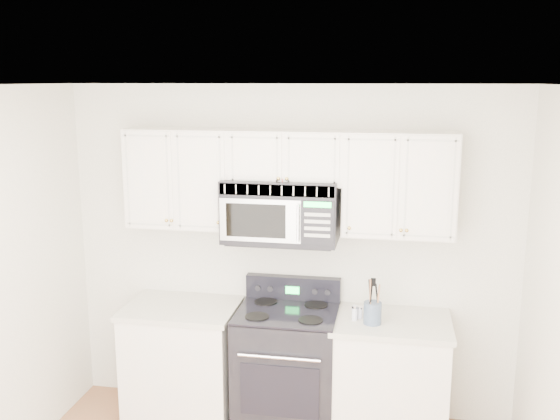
# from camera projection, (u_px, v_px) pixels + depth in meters

# --- Properties ---
(room) EXTENTS (3.51, 3.51, 2.61)m
(room) POSITION_uv_depth(u_px,v_px,m) (235.00, 343.00, 3.21)
(room) COLOR brown
(room) RESTS_ON ground
(base_cabinet_left) EXTENTS (0.86, 0.65, 0.92)m
(base_cabinet_left) POSITION_uv_depth(u_px,v_px,m) (183.00, 365.00, 4.91)
(base_cabinet_left) COLOR silver
(base_cabinet_left) RESTS_ON ground
(base_cabinet_right) EXTENTS (0.86, 0.65, 0.92)m
(base_cabinet_right) POSITION_uv_depth(u_px,v_px,m) (389.00, 382.00, 4.63)
(base_cabinet_right) COLOR silver
(base_cabinet_right) RESTS_ON ground
(range) EXTENTS (0.75, 0.68, 1.12)m
(range) POSITION_uv_depth(u_px,v_px,m) (287.00, 367.00, 4.75)
(range) COLOR black
(range) RESTS_ON ground
(upper_cabinets) EXTENTS (2.44, 0.37, 0.75)m
(upper_cabinets) POSITION_uv_depth(u_px,v_px,m) (287.00, 176.00, 4.60)
(upper_cabinets) COLOR silver
(upper_cabinets) RESTS_ON ground
(microwave) EXTENTS (0.84, 0.47, 0.47)m
(microwave) POSITION_uv_depth(u_px,v_px,m) (281.00, 210.00, 4.61)
(microwave) COLOR black
(microwave) RESTS_ON ground
(utensil_crock) EXTENTS (0.13, 0.13, 0.34)m
(utensil_crock) POSITION_uv_depth(u_px,v_px,m) (372.00, 312.00, 4.44)
(utensil_crock) COLOR #4C5E7B
(utensil_crock) RESTS_ON base_cabinet_right
(shaker_salt) EXTENTS (0.04, 0.04, 0.09)m
(shaker_salt) POSITION_uv_depth(u_px,v_px,m) (360.00, 312.00, 4.54)
(shaker_salt) COLOR silver
(shaker_salt) RESTS_ON base_cabinet_right
(shaker_pepper) EXTENTS (0.05, 0.05, 0.11)m
(shaker_pepper) POSITION_uv_depth(u_px,v_px,m) (355.00, 313.00, 4.51)
(shaker_pepper) COLOR silver
(shaker_pepper) RESTS_ON base_cabinet_right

